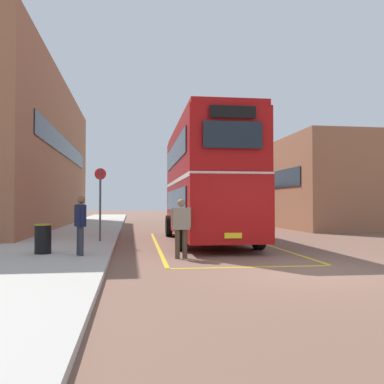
% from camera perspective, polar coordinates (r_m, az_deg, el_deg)
% --- Properties ---
extents(ground_plane, '(135.60, 135.60, 0.00)m').
position_cam_1_polar(ground_plane, '(23.98, 1.16, -5.32)').
color(ground_plane, brown).
extents(sidewalk_left, '(4.00, 57.60, 0.14)m').
position_cam_1_polar(sidewalk_left, '(26.16, -13.97, -4.80)').
color(sidewalk_left, '#B2ADA3').
rests_on(sidewalk_left, ground).
extents(brick_building_left, '(5.24, 23.95, 9.31)m').
position_cam_1_polar(brick_building_left, '(28.80, -21.90, 4.70)').
color(brick_building_left, '#9E6647').
rests_on(brick_building_left, ground).
extents(depot_building_right, '(6.63, 12.61, 5.68)m').
position_cam_1_polar(depot_building_right, '(29.96, 16.81, 0.94)').
color(depot_building_right, '#9E6647').
rests_on(depot_building_right, ground).
extents(double_decker_bus, '(3.03, 9.81, 4.75)m').
position_cam_1_polar(double_decker_bus, '(17.16, 1.95, 1.58)').
color(double_decker_bus, black).
rests_on(double_decker_bus, ground).
extents(single_deck_bus, '(3.30, 8.75, 3.02)m').
position_cam_1_polar(single_deck_bus, '(35.62, 3.50, -1.44)').
color(single_deck_bus, black).
rests_on(single_deck_bus, ground).
extents(pedestrian_boarding, '(0.57, 0.25, 1.70)m').
position_cam_1_polar(pedestrian_boarding, '(12.01, -1.48, -4.38)').
color(pedestrian_boarding, '#473828').
rests_on(pedestrian_boarding, ground).
extents(pedestrian_waiting_near, '(0.37, 0.53, 1.64)m').
position_cam_1_polar(pedestrian_waiting_near, '(11.98, -14.95, -3.86)').
color(pedestrian_waiting_near, '#2D2D38').
rests_on(pedestrian_waiting_near, sidewalk_left).
extents(litter_bin, '(0.49, 0.49, 0.85)m').
position_cam_1_polar(litter_bin, '(12.76, -19.60, -6.00)').
color(litter_bin, black).
rests_on(litter_bin, sidewalk_left).
extents(bus_stop_sign, '(0.44, 0.10, 2.78)m').
position_cam_1_polar(bus_stop_sign, '(16.37, -12.38, -0.71)').
color(bus_stop_sign, '#4C4C51').
rests_on(bus_stop_sign, sidewalk_left).
extents(bay_marking_yellow, '(4.47, 11.83, 0.01)m').
position_cam_1_polar(bay_marking_yellow, '(15.37, 3.16, -7.41)').
color(bay_marking_yellow, gold).
rests_on(bay_marking_yellow, ground).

